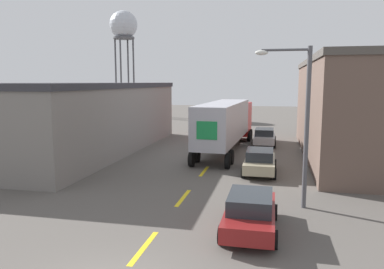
{
  "coord_description": "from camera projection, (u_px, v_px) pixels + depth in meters",
  "views": [
    {
      "loc": [
        4.14,
        -8.32,
        5.54
      ],
      "look_at": [
        -0.37,
        12.33,
        2.57
      ],
      "focal_mm": 35.0,
      "sensor_mm": 36.0,
      "label": 1
    }
  ],
  "objects": [
    {
      "name": "warehouse_left",
      "position": [
        62.0,
        117.0,
        30.52
      ],
      "size": [
        12.75,
        22.3,
        5.48
      ],
      "color": "slate",
      "rests_on": "ground_plane"
    },
    {
      "name": "parked_car_right_mid",
      "position": [
        260.0,
        161.0,
        22.8
      ],
      "size": [
        2.01,
        4.4,
        1.48
      ],
      "color": "tan",
      "rests_on": "ground_plane"
    },
    {
      "name": "street_lamp",
      "position": [
        300.0,
        115.0,
        16.16
      ],
      "size": [
        2.39,
        0.32,
        7.05
      ],
      "color": "#4C4C51",
      "rests_on": "ground_plane"
    },
    {
      "name": "parked_car_right_near",
      "position": [
        250.0,
        211.0,
        13.9
      ],
      "size": [
        2.01,
        4.4,
        1.48
      ],
      "color": "maroon",
      "rests_on": "ground_plane"
    },
    {
      "name": "water_tower",
      "position": [
        124.0,
        27.0,
        61.05
      ],
      "size": [
        4.51,
        4.51,
        17.07
      ],
      "color": "#47474C",
      "rests_on": "ground_plane"
    },
    {
      "name": "semi_truck",
      "position": [
        227.0,
        121.0,
        30.31
      ],
      "size": [
        3.4,
        14.9,
        3.99
      ],
      "rotation": [
        0.0,
        0.0,
        -0.05
      ],
      "color": "#B21919",
      "rests_on": "ground_plane"
    },
    {
      "name": "road_centerline",
      "position": [
        183.0,
        198.0,
        18.02
      ],
      "size": [
        0.2,
        13.84,
        0.01
      ],
      "color": "yellow",
      "rests_on": "ground_plane"
    },
    {
      "name": "parked_car_right_far",
      "position": [
        264.0,
        137.0,
        32.97
      ],
      "size": [
        2.01,
        4.4,
        1.48
      ],
      "color": "#B2B2B7",
      "rests_on": "ground_plane"
    }
  ]
}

